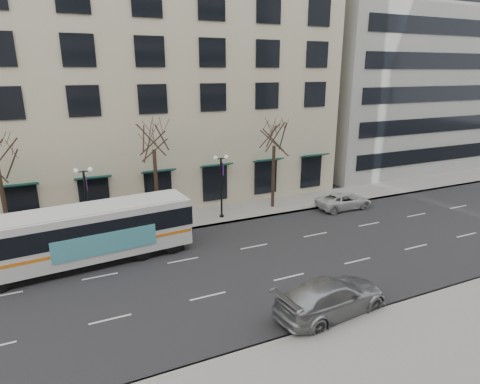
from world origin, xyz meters
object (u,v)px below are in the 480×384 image
tree_far_mid (153,137)px  silver_car (332,297)px  city_bus (84,234)px  white_pickup (344,201)px  tree_far_right (274,134)px  lamp_post_left (87,200)px  lamp_post_right (221,184)px

tree_far_mid → silver_car: bearing=-71.4°
city_bus → silver_car: (10.59, -10.58, -1.08)m
silver_car → white_pickup: silver_car is taller
tree_far_right → lamp_post_left: size_ratio=1.55×
city_bus → white_pickup: bearing=-0.1°
tree_far_mid → silver_car: size_ratio=1.41×
white_pickup → silver_car: bearing=141.0°
lamp_post_left → white_pickup: lamp_post_left is taller
city_bus → tree_far_mid: bearing=33.5°
lamp_post_right → city_bus: (-10.56, -3.82, -0.98)m
lamp_post_right → silver_car: bearing=-89.9°
white_pickup → tree_far_mid: bearing=81.9°
lamp_post_left → silver_car: bearing=-55.1°
city_bus → lamp_post_right: bearing=14.9°
tree_far_mid → lamp_post_left: tree_far_mid is taller
tree_far_mid → white_pickup: tree_far_mid is taller
tree_far_mid → tree_far_right: (10.00, -0.00, -0.48)m
lamp_post_left → tree_far_right: bearing=2.3°
silver_car → tree_far_right: bearing=-24.6°
lamp_post_right → city_bus: lamp_post_right is taller
tree_far_mid → lamp_post_left: size_ratio=1.64×
tree_far_right → city_bus: (-15.55, -4.42, -4.46)m
tree_far_right → tree_far_mid: bearing=180.0°
tree_far_mid → tree_far_right: bearing=-0.0°
white_pickup → city_bus: bearing=96.3°
tree_far_mid → city_bus: bearing=-141.4°
silver_car → tree_far_mid: bearing=12.3°
city_bus → lamp_post_left: bearing=76.6°
lamp_post_left → white_pickup: (20.57, -2.00, -2.26)m
lamp_post_right → white_pickup: bearing=-10.7°
lamp_post_left → white_pickup: size_ratio=1.06×
lamp_post_left → white_pickup: bearing=-5.6°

